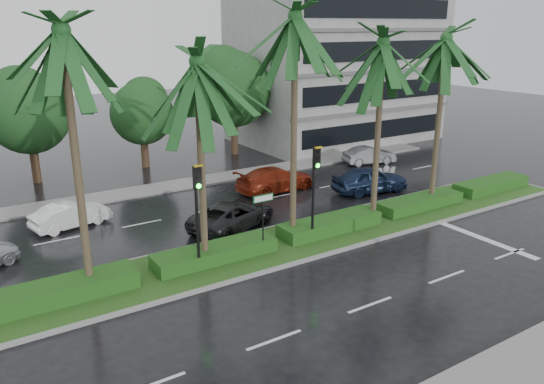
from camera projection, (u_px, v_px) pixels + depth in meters
ground at (289, 255)px, 22.55m from camera, size 120.00×120.00×0.00m
far_sidewalk at (177, 185)px, 32.15m from camera, size 40.00×2.00×0.12m
median at (276, 245)px, 23.33m from camera, size 36.00×4.00×0.15m
hedge at (276, 238)px, 23.21m from camera, size 35.20×1.40×0.60m
lane_markings at (350, 243)px, 23.76m from camera, size 34.00×13.06×0.01m
palm_row at (249, 57)px, 20.24m from camera, size 26.30×4.20×10.35m
signal_median_left at (198, 203)px, 19.82m from camera, size 0.34×0.42×4.36m
signal_median_right at (315, 181)px, 22.65m from camera, size 0.34×0.42×4.36m
street_sign at (263, 209)px, 21.78m from camera, size 0.95×0.09×2.60m
bg_trees at (144, 97)px, 35.33m from camera, size 33.21×5.55×8.02m
building at (336, 67)px, 43.93m from camera, size 16.00×10.00×12.00m
car_white at (71, 215)px, 25.51m from camera, size 2.07×3.92×1.23m
car_darkgrey at (233, 215)px, 25.35m from camera, size 3.86×5.25×1.33m
car_red at (275, 179)px, 31.06m from camera, size 2.31×5.03×1.42m
car_blue at (370, 179)px, 30.82m from camera, size 2.59×4.74×1.53m
car_grey at (369, 155)px, 37.13m from camera, size 2.19×3.90×1.22m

